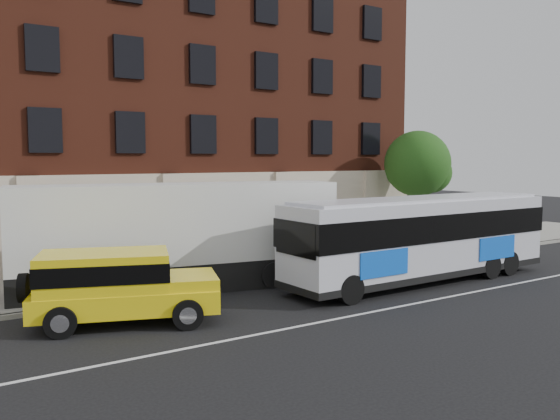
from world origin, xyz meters
TOP-DOWN VIEW (x-y plane):
  - ground at (0.00, 0.00)m, footprint 120.00×120.00m
  - sidewalk at (0.00, 9.00)m, footprint 60.00×6.00m
  - kerb at (0.00, 6.00)m, footprint 60.00×0.25m
  - lane_line at (0.00, 0.50)m, footprint 60.00×0.12m
  - building at (-0.01, 16.92)m, footprint 30.00×12.10m
  - street_tree at (13.54, 9.48)m, footprint 3.60×3.60m
  - city_bus at (6.62, 2.80)m, footprint 12.14×2.67m
  - yellow_suv at (-5.14, 3.66)m, footprint 5.70×3.85m
  - shipping_container at (-1.74, 6.80)m, footprint 11.97×4.39m

SIDE VIEW (x-z plane):
  - ground at x=0.00m, z-range 0.00..0.00m
  - lane_line at x=0.00m, z-range 0.00..0.01m
  - sidewalk at x=0.00m, z-range 0.00..0.15m
  - kerb at x=0.00m, z-range 0.00..0.15m
  - yellow_suv at x=-5.14m, z-range 0.16..2.28m
  - city_bus at x=6.62m, z-range 0.17..3.49m
  - shipping_container at x=-1.74m, z-range -0.02..3.89m
  - street_tree at x=13.54m, z-range 1.31..7.51m
  - building at x=-0.01m, z-range 0.08..15.08m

